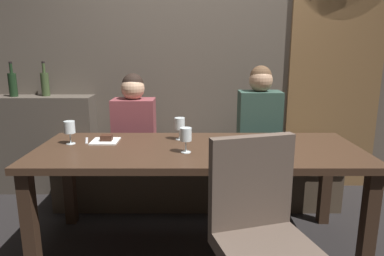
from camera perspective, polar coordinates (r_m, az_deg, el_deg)
ground at (r=2.68m, az=1.07°, el=-18.60°), size 9.00×9.00×0.00m
back_wall_tiled at (r=3.50m, az=0.83°, el=14.60°), size 6.00×0.12×3.00m
arched_door at (r=3.70m, az=22.68°, el=11.44°), size 0.90×0.05×2.55m
back_counter at (r=3.76m, az=-23.54°, el=-2.38°), size 1.10×0.28×0.95m
dining_table at (r=2.40m, az=1.13°, el=-5.23°), size 2.20×0.84×0.74m
banquette_bench at (r=3.20m, az=0.88°, el=-8.51°), size 2.50×0.44×0.45m
chair_near_side at (r=1.80m, az=11.09°, el=-15.22°), size 0.54×0.54×0.98m
diner_redhead at (r=3.07m, az=-9.36°, el=1.49°), size 0.36×0.24×0.74m
diner_bearded at (r=3.09m, az=11.04°, el=2.11°), size 0.36×0.24×0.81m
wine_bottle_dark_red at (r=3.72m, az=-27.15°, el=6.45°), size 0.08×0.08×0.33m
wine_bottle_pale_label at (r=3.63m, az=-22.78°, el=6.75°), size 0.08×0.08×0.33m
wine_glass_end_right at (r=2.24m, az=-0.93°, el=-1.16°), size 0.08×0.08×0.16m
wine_glass_center_back at (r=2.58m, az=-19.28°, el=-0.05°), size 0.08×0.08×0.16m
wine_glass_end_left at (r=2.55m, az=-1.93°, el=0.55°), size 0.08×0.08×0.16m
espresso_cup at (r=2.43m, az=8.13°, el=-2.31°), size 0.12×0.12×0.06m
dessert_plate at (r=2.59m, az=-13.82°, el=-1.89°), size 0.19×0.19×0.05m
fork_on_table at (r=2.65m, az=-16.72°, el=-1.97°), size 0.06×0.17×0.01m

